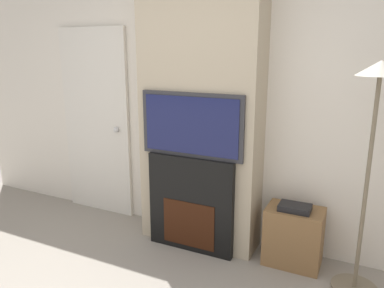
{
  "coord_description": "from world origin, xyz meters",
  "views": [
    {
      "loc": [
        1.36,
        -1.14,
        1.77
      ],
      "look_at": [
        0.0,
        1.65,
        0.98
      ],
      "focal_mm": 35.0,
      "sensor_mm": 36.0,
      "label": 1
    }
  ],
  "objects_px": {
    "floor_lamp": "(373,130)",
    "media_stand": "(294,236)",
    "fireplace": "(192,204)",
    "television": "(192,125)"
  },
  "relations": [
    {
      "from": "television",
      "to": "floor_lamp",
      "type": "xyz_separation_m",
      "value": [
        1.38,
        -0.02,
        0.09
      ]
    },
    {
      "from": "fireplace",
      "to": "media_stand",
      "type": "bearing_deg",
      "value": 9.18
    },
    {
      "from": "floor_lamp",
      "to": "media_stand",
      "type": "height_order",
      "value": "floor_lamp"
    },
    {
      "from": "floor_lamp",
      "to": "media_stand",
      "type": "bearing_deg",
      "value": 162.3
    },
    {
      "from": "floor_lamp",
      "to": "media_stand",
      "type": "xyz_separation_m",
      "value": [
        -0.5,
        0.16,
        -0.98
      ]
    },
    {
      "from": "television",
      "to": "fireplace",
      "type": "bearing_deg",
      "value": 90.0
    },
    {
      "from": "fireplace",
      "to": "media_stand",
      "type": "height_order",
      "value": "fireplace"
    },
    {
      "from": "television",
      "to": "media_stand",
      "type": "xyz_separation_m",
      "value": [
        0.88,
        0.14,
        -0.89
      ]
    },
    {
      "from": "fireplace",
      "to": "television",
      "type": "height_order",
      "value": "television"
    },
    {
      "from": "floor_lamp",
      "to": "media_stand",
      "type": "distance_m",
      "value": 1.11
    }
  ]
}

